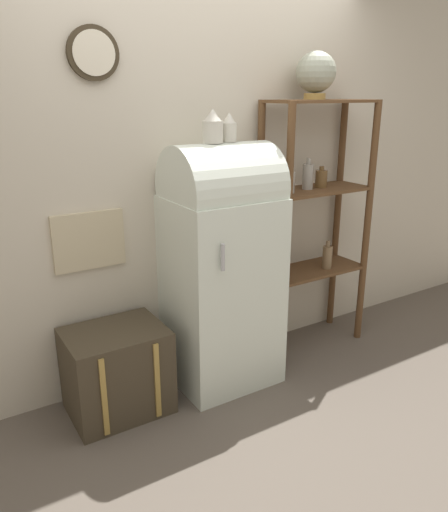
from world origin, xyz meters
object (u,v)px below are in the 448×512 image
at_px(suitcase_trunk, 117,371).
at_px(vase_center, 229,128).
at_px(vase_left, 213,127).
at_px(globe, 316,73).
at_px(refrigerator, 222,263).

distance_m(suitcase_trunk, vase_center, 1.56).
relative_size(suitcase_trunk, vase_left, 2.99).
bearing_deg(globe, suitcase_trunk, -176.70).
xyz_separation_m(vase_left, vase_center, (0.11, 0.01, -0.01)).
height_order(globe, vase_center, globe).
bearing_deg(vase_center, suitcase_trunk, 179.74).
relative_size(globe, vase_left, 1.59).
relative_size(globe, vase_center, 1.81).
distance_m(suitcase_trunk, globe, 2.25).
relative_size(refrigerator, suitcase_trunk, 2.72).
xyz_separation_m(globe, vase_left, (-0.84, -0.10, -0.31)).
xyz_separation_m(refrigerator, globe, (0.78, 0.10, 1.13)).
height_order(vase_left, vase_center, vase_left).
xyz_separation_m(refrigerator, vase_center, (0.06, 0.01, 0.82)).
relative_size(suitcase_trunk, vase_center, 3.41).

